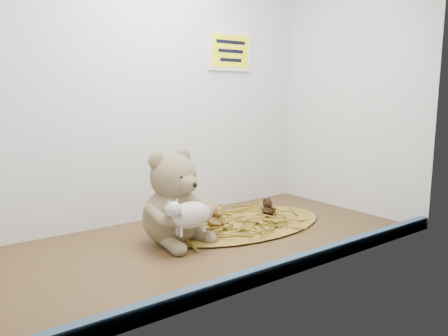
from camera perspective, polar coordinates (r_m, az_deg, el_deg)
alcove_shell at (r=122.94cm, az=-4.69°, el=11.85°), size 120.40×60.20×90.40cm
front_rail at (r=100.51cm, az=7.47°, el=-12.86°), size 119.28×2.20×3.60cm
straw_bed at (r=136.37cm, az=2.47°, el=-7.27°), size 56.94×33.06×1.10cm
main_teddy at (r=119.08cm, az=-6.76°, el=-3.75°), size 24.38×25.28×25.45cm
toy_lamb at (r=112.26cm, az=-4.39°, el=-6.14°), size 14.89×9.09×9.62cm
mini_teddy_tan at (r=128.35cm, az=-1.02°, el=-6.30°), size 6.41×6.75×7.70cm
mini_teddy_brown at (r=142.63cm, az=5.64°, el=-5.01°), size 5.75×5.99×6.33cm
wall_sign at (r=157.46cm, az=0.77°, el=15.01°), size 16.00×1.20×11.00cm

